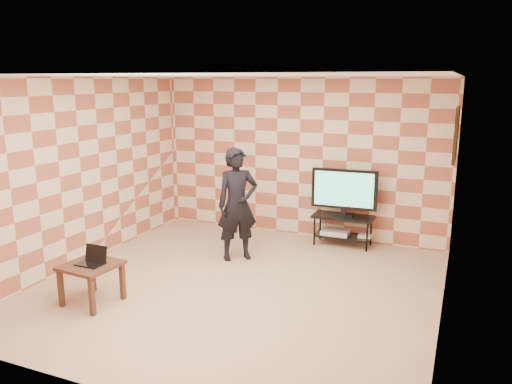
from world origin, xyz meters
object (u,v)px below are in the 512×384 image
Objects in this scene: tv_stand at (343,224)px; person at (237,204)px; tv at (344,190)px; side_table at (91,271)px.

person is (-1.32, -1.24, 0.48)m from tv_stand.
tv reaches higher than tv_stand.
person reaches higher than side_table.
tv_stand is 0.92× the size of tv.
person reaches higher than tv.
side_table is (-2.29, -3.33, 0.05)m from tv_stand.
tv is 0.62× the size of person.
tv is at bearing -93.14° from tv_stand.
tv_stand and side_table have the same top height.
tv reaches higher than side_table.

